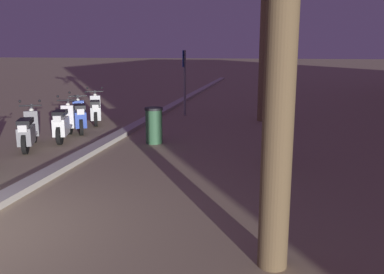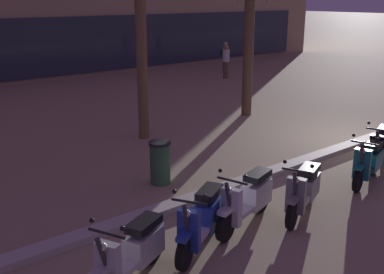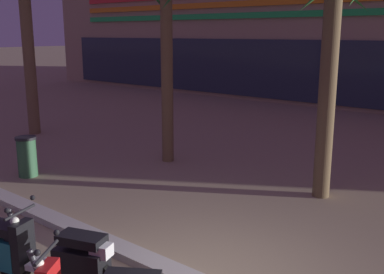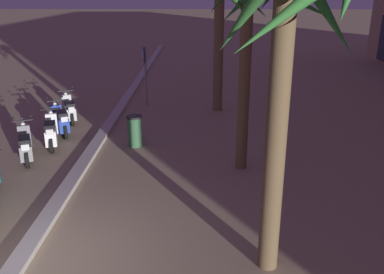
% 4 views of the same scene
% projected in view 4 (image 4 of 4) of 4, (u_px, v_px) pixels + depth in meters
% --- Properties ---
extents(ground_plane, '(200.00, 200.00, 0.00)m').
position_uv_depth(ground_plane, '(20.00, 271.00, 7.17)').
color(ground_plane, '#9E896B').
extents(curb_strip, '(60.00, 0.36, 0.12)m').
position_uv_depth(curb_strip, '(15.00, 268.00, 7.16)').
color(curb_strip, '#BCB7AD').
rests_on(curb_strip, ground).
extents(scooter_silver_far_back, '(1.67, 0.90, 1.17)m').
position_uv_depth(scooter_silver_far_back, '(69.00, 110.00, 15.07)').
color(scooter_silver_far_back, black).
rests_on(scooter_silver_far_back, ground).
extents(scooter_blue_second_in_line, '(1.62, 0.99, 1.17)m').
position_uv_depth(scooter_blue_second_in_line, '(61.00, 121.00, 13.73)').
color(scooter_blue_second_in_line, black).
rests_on(scooter_blue_second_in_line, ground).
extents(scooter_white_last_in_row, '(1.81, 0.79, 1.17)m').
position_uv_depth(scooter_white_last_in_row, '(51.00, 133.00, 12.64)').
color(scooter_white_last_in_row, black).
rests_on(scooter_white_last_in_row, ground).
extents(scooter_grey_gap_after_mid, '(1.67, 0.88, 1.17)m').
position_uv_depth(scooter_grey_gap_after_mid, '(26.00, 146.00, 11.60)').
color(scooter_grey_gap_after_mid, black).
rests_on(scooter_grey_gap_after_mid, ground).
extents(crossing_sign, '(0.59, 0.17, 2.40)m').
position_uv_depth(crossing_sign, '(145.00, 69.00, 16.89)').
color(crossing_sign, '#939399').
rests_on(crossing_sign, ground).
extents(palm_tree_mid_walkway, '(2.37, 2.46, 5.12)m').
position_uv_depth(palm_tree_mid_walkway, '(283.00, 41.00, 6.04)').
color(palm_tree_mid_walkway, brown).
rests_on(palm_tree_mid_walkway, ground).
extents(palm_tree_by_mall_entrance, '(2.40, 2.42, 5.65)m').
position_uv_depth(palm_tree_by_mall_entrance, '(219.00, 0.00, 15.35)').
color(palm_tree_by_mall_entrance, olive).
rests_on(palm_tree_by_mall_entrance, ground).
extents(palm_tree_far_corner, '(2.18, 2.18, 5.16)m').
position_uv_depth(palm_tree_far_corner, '(246.00, 17.00, 10.02)').
color(palm_tree_far_corner, brown).
rests_on(palm_tree_far_corner, ground).
extents(litter_bin, '(0.48, 0.48, 0.95)m').
position_uv_depth(litter_bin, '(135.00, 131.00, 12.75)').
color(litter_bin, '#2D5638').
rests_on(litter_bin, ground).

